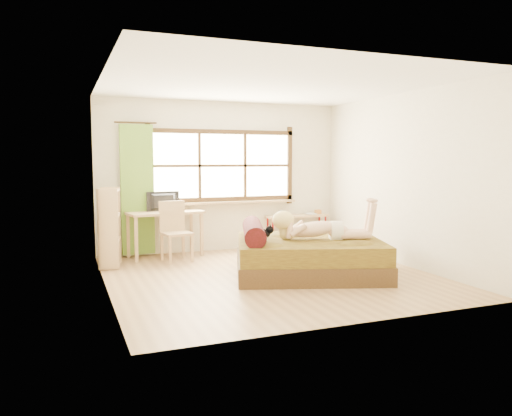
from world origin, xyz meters
name	(u,v)px	position (x,y,z in m)	size (l,w,h in m)	color
floor	(270,276)	(0.00, 0.00, 0.00)	(4.50, 4.50, 0.00)	#9E754C
ceiling	(271,84)	(0.00, 0.00, 2.70)	(4.50, 4.50, 0.00)	white
wall_back	(222,177)	(0.00, 2.25, 1.35)	(4.50, 4.50, 0.00)	silver
wall_front	(360,191)	(0.00, -2.25, 1.35)	(4.50, 4.50, 0.00)	silver
wall_left	(104,185)	(-2.25, 0.00, 1.35)	(4.50, 4.50, 0.00)	silver
wall_right	(402,179)	(2.25, 0.00, 1.35)	(4.50, 4.50, 0.00)	silver
window	(223,168)	(0.00, 2.22, 1.51)	(2.80, 0.16, 1.46)	#FFEDBF
curtain	(137,190)	(-1.55, 2.13, 1.15)	(0.55, 0.10, 2.20)	olive
bed	(306,255)	(0.51, -0.10, 0.28)	(2.49, 2.23, 0.79)	black
woman	(320,218)	(0.71, -0.17, 0.83)	(1.45, 0.41, 0.62)	#E5B494
kitten	(261,232)	(-0.16, -0.02, 0.64)	(0.31, 0.12, 0.25)	black
desk	(165,217)	(-1.12, 1.95, 0.68)	(1.33, 0.76, 0.78)	tan
monitor	(164,201)	(-1.12, 2.00, 0.95)	(0.58, 0.08, 0.33)	black
chair	(175,228)	(-1.04, 1.59, 0.55)	(0.50, 0.50, 0.98)	tan
pipe_shelf	(297,223)	(1.45, 2.07, 0.45)	(1.22, 0.32, 0.69)	tan
cup	(283,213)	(1.13, 2.07, 0.65)	(0.12, 0.12, 0.09)	gray
book	(306,214)	(1.63, 2.07, 0.62)	(0.18, 0.25, 0.02)	gray
bookshelf	(109,227)	(-2.08, 1.47, 0.62)	(0.39, 0.57, 1.22)	tan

